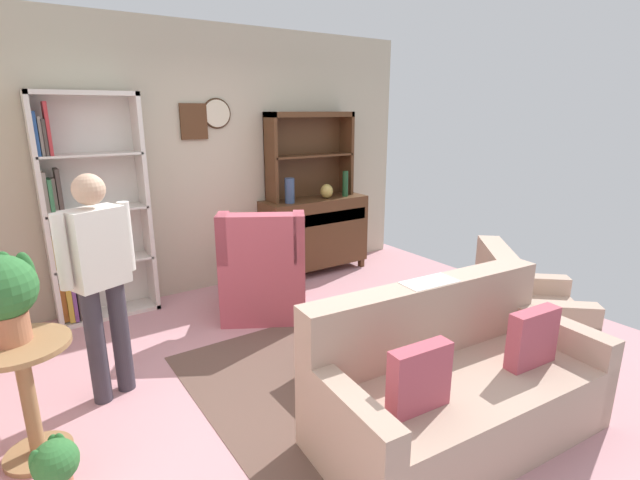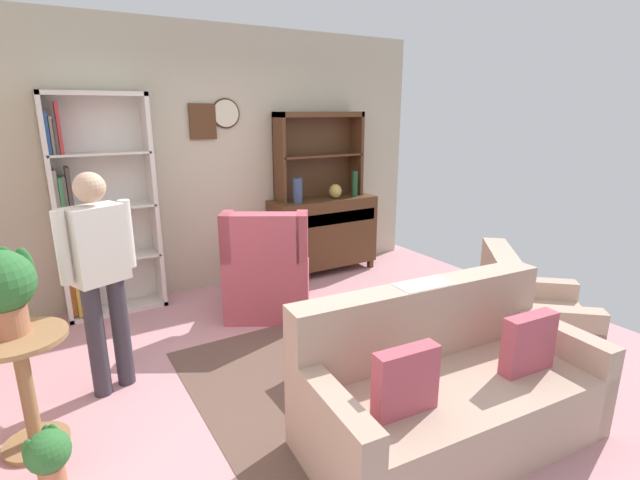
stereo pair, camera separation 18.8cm
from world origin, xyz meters
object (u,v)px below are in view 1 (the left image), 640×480
Objects in this scene: sideboard at (315,232)px; book_stack at (379,314)px; bookshelf at (88,215)px; vase_round at (327,191)px; coffee_table at (370,326)px; vase_tall at (290,191)px; wingback_chair at (264,277)px; potted_plant_small at (56,464)px; person_reading at (100,273)px; bottle_wine at (345,184)px; sideboard_hutch at (309,143)px; couch_floral at (454,386)px; plant_stand at (27,388)px; armchair_floral at (523,317)px; potted_plant_large at (2,292)px.

sideboard reaches higher than book_stack.
bookshelf is 2.59m from vase_round.
vase_tall is at bearing 75.96° from coffee_table.
wingback_chair is at bearing 99.42° from book_stack.
potted_plant_small is (-1.93, -1.39, -0.20)m from wingback_chair.
coffee_table is (0.21, -1.34, -0.03)m from wingback_chair.
person_reading is at bearing -149.62° from vase_tall.
bookshelf is 2.85m from bottle_wine.
vase_round is at bearing -53.52° from sideboard_hutch.
vase_tall is 2.58m from person_reading.
coffee_table is (0.06, 0.86, 0.04)m from couch_floral.
sideboard_hutch is 6.47× the size of vase_round.
vase_round reaches higher than potted_plant_small.
bottle_wine is 3.94m from plant_stand.
bottle_wine is 0.28× the size of wingback_chair.
plant_stand is (-3.11, -1.79, -0.07)m from sideboard.
armchair_floral is at bearing -51.69° from wingback_chair.
potted_plant_large is 0.94m from potted_plant_small.
armchair_floral is 3.41m from potted_plant_small.
couch_floral is (1.49, -3.07, -0.69)m from bookshelf.
couch_floral is 2.61m from potted_plant_large.
vase_round is at bearing 27.92° from plant_stand.
sideboard_hutch reaches higher than armchair_floral.
vase_round is at bearing 94.52° from armchair_floral.
sideboard_hutch is 1.38× the size of coffee_table.
person_reading is (0.53, 0.35, -0.10)m from potted_plant_large.
coffee_table is (2.21, -0.34, -0.09)m from plant_stand.
vase_round reaches higher than plant_stand.
person_reading reaches higher than book_stack.
vase_tall reaches higher than potted_plant_small.
sideboard is at bearing 97.23° from armchair_floral.
book_stack is (-0.88, -2.30, -1.08)m from sideboard_hutch.
sideboard is 3.62m from potted_plant_large.
wingback_chair reaches higher than sideboard.
coffee_table is at bearing -8.64° from plant_stand.
sideboard is at bearing 29.83° from plant_stand.
wingback_chair is 0.70× the size of person_reading.
sideboard_hutch reaches higher than wingback_chair.
sideboard_hutch is at bearing 25.89° from vase_tall.
vase_round reaches higher than armchair_floral.
potted_plant_large is 1.55× the size of potted_plant_small.
wingback_chair is (-1.11, -0.79, -0.13)m from sideboard.
bookshelf reaches higher than sideboard_hutch.
person_reading is 1.96m from book_stack.
potted_plant_small is (0.10, -0.44, -0.82)m from potted_plant_large.
sideboard_hutch is 3.02m from armchair_floral.
vase_round reaches higher than sideboard.
sideboard is 2.64m from armchair_floral.
armchair_floral is 0.69× the size of person_reading.
vase_tall is 0.26× the size of armchair_floral.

